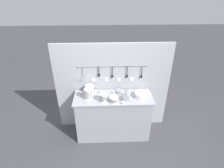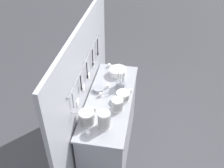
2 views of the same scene
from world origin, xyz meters
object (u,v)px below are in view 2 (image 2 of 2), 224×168
Objects in this scene: bowl_stack_wide_centre at (123,96)px; cup_by_caddy at (119,66)px; cup_front_left at (88,134)px; cup_beside_plates at (95,109)px; cup_back_left at (130,91)px; bowl_stack_tall_left at (104,120)px; bowl_stack_nested_right at (117,105)px; plate_stack at (118,72)px; steel_mixing_bowl at (99,89)px; cup_front_right at (108,86)px; cup_centre at (101,95)px; cutlery_caddy at (121,85)px; bowl_stack_back_corner at (87,118)px; cup_back_right at (109,65)px.

bowl_stack_wide_centre reaches higher than cup_by_caddy.
cup_front_left is at bearing 156.49° from bowl_stack_wide_centre.
cup_beside_plates and cup_back_left have the same top height.
bowl_stack_tall_left is at bearing -178.81° from cup_by_caddy.
bowl_stack_tall_left reaches higher than bowl_stack_nested_right.
plate_stack is 0.45m from steel_mixing_bowl.
plate_stack is 5.03× the size of cup_front_right.
cup_centre is 1.00× the size of cup_back_left.
cup_centre is 1.00× the size of cup_front_right.
plate_stack is at bearing 14.71° from cutlery_caddy.
bowl_stack_wide_centre is at bearing -15.65° from bowl_stack_tall_left.
bowl_stack_back_corner is 1.15m from cup_back_right.
bowl_stack_tall_left is 1.01m from plate_stack.
bowl_stack_nested_right is 0.92× the size of bowl_stack_back_corner.
steel_mixing_bowl is at bearing 26.33° from cup_centre.
bowl_stack_back_corner is 0.69× the size of plate_stack.
bowl_stack_tall_left is at bearing -145.28° from cup_beside_plates.
plate_stack is 0.22m from cup_back_right.
cutlery_caddy is at bearing -45.96° from cup_centre.
bowl_stack_back_corner is 0.67m from cup_front_right.
bowl_stack_nested_right is at bearing -47.67° from bowl_stack_back_corner.
cutlery_caddy is at bearing -26.67° from cup_beside_plates.
cutlery_caddy is 0.88m from cup_front_left.
cup_centre is 1.00× the size of cup_back_right.
cup_front_left is at bearing -177.07° from cup_beside_plates.
cup_front_right is (0.68, 0.09, -0.08)m from bowl_stack_tall_left.
cutlery_caddy is 5.43× the size of cup_by_caddy.
bowl_stack_tall_left is 4.22× the size of cup_back_left.
bowl_stack_wide_centre reaches higher than cup_beside_plates.
bowl_stack_wide_centre reaches higher than steel_mixing_bowl.
cup_centre is at bearing 170.21° from cup_by_caddy.
cup_by_caddy is (0.54, 0.23, 0.00)m from cup_back_left.
bowl_stack_tall_left is 0.64m from steel_mixing_bowl.
cup_beside_plates is (-0.26, 0.02, 0.00)m from cup_centre.
bowl_stack_tall_left is 4.22× the size of cup_by_caddy.
bowl_stack_tall_left is 4.22× the size of cup_front_right.
cup_front_right is (0.39, 0.19, -0.05)m from bowl_stack_nested_right.
cup_back_right is at bearing -2.01° from bowl_stack_back_corner.
bowl_stack_nested_right is 0.32m from cup_centre.
bowl_stack_tall_left is 0.78× the size of cutlery_caddy.
cup_by_caddy is at bearing 13.16° from bowl_stack_wide_centre.
plate_stack is (0.98, -0.19, -0.03)m from bowl_stack_back_corner.
cup_beside_plates is 1.00× the size of cup_front_right.
bowl_stack_nested_right reaches higher than cup_front_right.
plate_stack reaches higher than cup_front_left.
bowl_stack_nested_right is 0.89m from cup_by_caddy.
cup_back_right is at bearing 0.72° from cup_front_left.
cup_back_right is at bearing 1.42° from cup_centre.
bowl_stack_nested_right is 1.12× the size of steel_mixing_bowl.
cup_beside_plates is (0.21, -0.04, -0.05)m from bowl_stack_back_corner.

